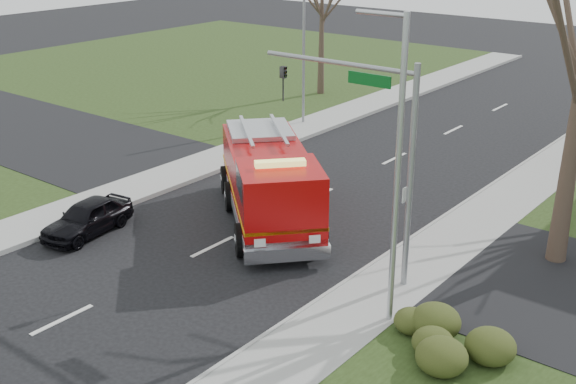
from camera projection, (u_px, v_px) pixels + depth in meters
The scene contains 10 objects.
ground at pixel (213, 247), 24.40m from camera, with size 120.00×120.00×0.00m, color black.
sidewalk_right at pixel (368, 302), 20.78m from camera, with size 2.40×80.00×0.15m, color #999994.
sidewalk_left at pixel (97, 202), 27.96m from camera, with size 2.40×80.00×0.15m, color #999994.
hedge_corner at pixel (441, 335), 18.24m from camera, with size 2.80×2.00×0.90m, color #2A3714.
bare_tree_left at pixel (322, 3), 42.80m from camera, with size 4.50×4.50×9.00m.
traffic_signal_mast at pixel (373, 130), 20.78m from camera, with size 5.29×0.18×6.80m.
streetlight_pole at pixel (396, 167), 18.25m from camera, with size 1.48×0.16×8.40m.
utility_pole_far at pixel (304, 59), 37.31m from camera, with size 0.14×0.14×7.00m, color gray.
fire_engine at pixel (270, 185), 25.86m from camera, with size 7.69×7.32×3.20m.
parked_car_maroon at pixel (87, 217), 25.21m from camera, with size 1.44×3.58×1.22m, color black.
Camera 1 is at (15.71, -15.73, 10.53)m, focal length 45.00 mm.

